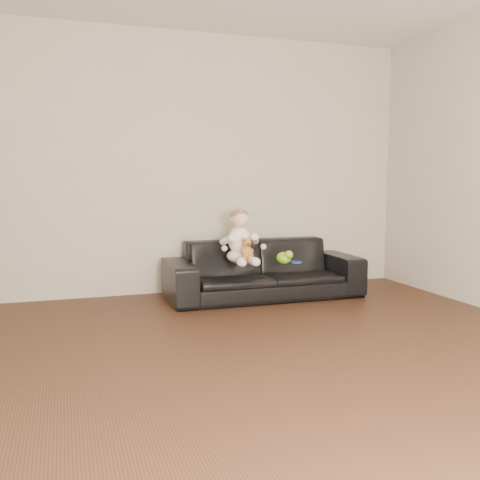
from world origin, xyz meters
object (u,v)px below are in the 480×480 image
object	(u,v)px
toy_green	(284,258)
toy_blue_disc	(296,262)
teddy_bear	(247,249)
toy_rattle	(284,258)
sofa	(263,269)
baby	(240,240)

from	to	relation	value
toy_green	toy_blue_disc	size ratio (longest dim) A/B	1.59
teddy_bear	toy_rattle	bearing A→B (deg)	35.27
sofa	baby	world-z (taller)	baby
toy_green	toy_rattle	xyz separation A→B (m)	(0.06, 0.15, -0.02)
baby	toy_green	size ratio (longest dim) A/B	3.13
sofa	baby	distance (m)	0.43
teddy_bear	toy_green	xyz separation A→B (m)	(0.36, -0.00, -0.10)
sofa	toy_rattle	bearing A→B (deg)	-33.90
sofa	toy_blue_disc	distance (m)	0.35
toy_green	toy_blue_disc	world-z (taller)	toy_green
toy_blue_disc	sofa	bearing A→B (deg)	134.89
teddy_bear	toy_blue_disc	world-z (taller)	teddy_bear
toy_green	toy_rattle	bearing A→B (deg)	66.83
toy_green	toy_rattle	distance (m)	0.16
toy_green	toy_blue_disc	bearing A→B (deg)	7.60
toy_blue_disc	teddy_bear	bearing A→B (deg)	-178.19
sofa	baby	xyz separation A→B (m)	(-0.27, -0.10, 0.31)
teddy_bear	toy_blue_disc	xyz separation A→B (m)	(0.50, 0.02, -0.15)
baby	toy_blue_disc	xyz separation A→B (m)	(0.51, -0.14, -0.22)
teddy_bear	toy_green	distance (m)	0.38
toy_rattle	toy_blue_disc	xyz separation A→B (m)	(0.07, -0.13, -0.03)
sofa	baby	size ratio (longest dim) A/B	3.71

